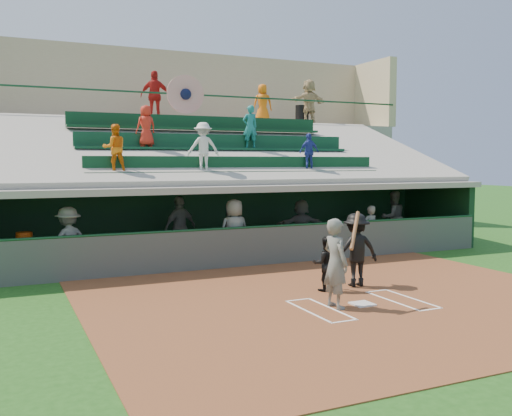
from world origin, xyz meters
name	(u,v)px	position (x,y,z in m)	size (l,w,h in m)	color
ground	(362,306)	(0.00, 0.00, 0.00)	(100.00, 100.00, 0.00)	#1D4F16
dirt_slab	(349,300)	(0.00, 0.50, 0.01)	(11.00, 9.00, 0.02)	brown
home_plate	(362,304)	(0.00, 0.00, 0.04)	(0.43, 0.43, 0.03)	silver
batters_box_chalk	(362,304)	(0.00, 0.00, 0.02)	(2.65, 1.85, 0.01)	white
dugout_floor	(237,256)	(0.00, 6.75, 0.02)	(16.00, 3.50, 0.04)	gray
concourse_slab	(175,178)	(0.00, 13.50, 2.30)	(20.00, 3.00, 4.60)	gray
grandstand	(198,181)	(-0.01, 10.51, 2.26)	(20.40, 10.40, 7.80)	#4B504B
batter_at_plate	(336,263)	(-0.64, 0.02, 0.94)	(0.88, 0.77, 1.95)	#575A55
catcher	(326,264)	(-0.03, 1.41, 0.65)	(0.61, 0.48, 1.25)	black
home_umpire	(356,250)	(0.91, 1.57, 0.89)	(1.12, 0.65, 1.74)	black
dugout_bench	(220,243)	(-0.16, 7.85, 0.29)	(16.56, 0.50, 0.50)	#996237
white_table	(25,261)	(-6.22, 6.15, 0.39)	(0.80, 0.60, 0.70)	silver
water_cooler	(24,240)	(-6.22, 6.21, 0.95)	(0.41, 0.41, 0.41)	#DB4B0C
dugout_player_a	(68,241)	(-5.20, 5.55, 0.93)	(1.15, 0.66, 1.78)	#5A5C57
dugout_player_b	(180,228)	(-1.83, 6.83, 0.99)	(1.12, 0.47, 1.91)	#5F625D
dugout_player_c	(234,232)	(-0.66, 5.37, 0.97)	(0.91, 0.59, 1.87)	#60645E
dugout_player_d	(301,226)	(2.16, 6.52, 0.90)	(1.59, 0.51, 1.71)	#51544F
dugout_player_e	(370,230)	(3.94, 5.23, 0.81)	(0.56, 0.37, 1.55)	#525550
dugout_player_f	(393,217)	(6.03, 6.74, 0.99)	(0.92, 0.72, 1.89)	#525450
trash_bin	(302,115)	(5.77, 13.01, 5.05)	(0.59, 0.59, 0.89)	black
concourse_staff_a	(155,96)	(-0.99, 12.83, 5.59)	(1.15, 0.48, 1.97)	#B21814
concourse_staff_b	(263,104)	(3.47, 12.28, 5.41)	(0.79, 0.52, 1.63)	orange
concourse_staff_c	(309,102)	(5.95, 12.72, 5.61)	(1.87, 0.60, 2.02)	tan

